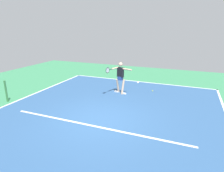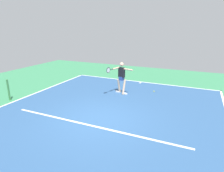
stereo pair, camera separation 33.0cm
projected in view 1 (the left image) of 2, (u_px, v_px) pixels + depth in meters
ground_plane at (101, 119)px, 7.71m from camera, size 22.12×22.12×0.00m
court_surface at (101, 119)px, 7.71m from camera, size 9.55×12.15×0.00m
court_line_baseline_near at (139, 82)px, 13.05m from camera, size 9.55×0.10×0.01m
court_line_sideline_right at (13, 102)px, 9.41m from camera, size 0.10×12.15×0.01m
court_line_service at (94, 126)px, 7.17m from camera, size 7.16×0.10×0.01m
court_line_centre_mark at (138, 82)px, 12.87m from camera, size 0.10×0.30×0.01m
net_post at (6, 91)px, 9.39m from camera, size 0.09×0.09×1.07m
tennis_player at (120, 76)px, 10.44m from camera, size 1.14×1.15×1.74m
tennis_ball_near_service_line at (152, 91)px, 11.06m from camera, size 0.07×0.07×0.07m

